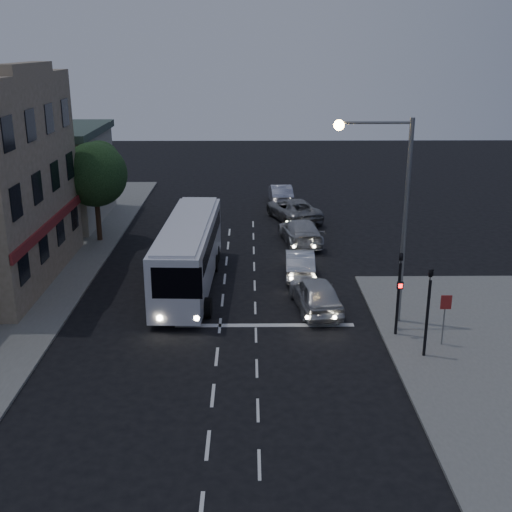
{
  "coord_description": "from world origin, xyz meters",
  "views": [
    {
      "loc": [
        1.32,
        -24.24,
        11.95
      ],
      "look_at": [
        1.65,
        5.25,
        2.2
      ],
      "focal_mm": 45.0,
      "sensor_mm": 36.0,
      "label": 1
    }
  ],
  "objects_px": {
    "traffic_signal_main": "(399,284)",
    "tour_bus": "(189,252)",
    "regulatory_sign": "(445,312)",
    "car_sedan_a": "(300,263)",
    "car_sedan_c": "(293,209)",
    "traffic_signal_side": "(429,302)",
    "street_tree": "(95,172)",
    "streetlight": "(391,199)",
    "car_sedan_b": "(300,232)",
    "car_extra": "(281,194)",
    "car_suv": "(316,294)"
  },
  "relations": [
    {
      "from": "regulatory_sign",
      "to": "streetlight",
      "type": "relative_size",
      "value": 0.24
    },
    {
      "from": "street_tree",
      "to": "streetlight",
      "type": "bearing_deg",
      "value": -39.51
    },
    {
      "from": "tour_bus",
      "to": "regulatory_sign",
      "type": "bearing_deg",
      "value": -30.75
    },
    {
      "from": "tour_bus",
      "to": "traffic_signal_main",
      "type": "height_order",
      "value": "traffic_signal_main"
    },
    {
      "from": "car_sedan_b",
      "to": "streetlight",
      "type": "bearing_deg",
      "value": 95.14
    },
    {
      "from": "regulatory_sign",
      "to": "street_tree",
      "type": "distance_m",
      "value": 23.4
    },
    {
      "from": "car_sedan_a",
      "to": "traffic_signal_main",
      "type": "height_order",
      "value": "traffic_signal_main"
    },
    {
      "from": "car_sedan_b",
      "to": "car_sedan_c",
      "type": "height_order",
      "value": "car_sedan_c"
    },
    {
      "from": "car_sedan_c",
      "to": "traffic_signal_side",
      "type": "bearing_deg",
      "value": 82.18
    },
    {
      "from": "streetlight",
      "to": "traffic_signal_side",
      "type": "bearing_deg",
      "value": -74.3
    },
    {
      "from": "regulatory_sign",
      "to": "car_sedan_a",
      "type": "bearing_deg",
      "value": 120.96
    },
    {
      "from": "car_sedan_b",
      "to": "car_sedan_c",
      "type": "distance_m",
      "value": 5.61
    },
    {
      "from": "car_sedan_a",
      "to": "regulatory_sign",
      "type": "bearing_deg",
      "value": 123.37
    },
    {
      "from": "car_suv",
      "to": "traffic_signal_main",
      "type": "relative_size",
      "value": 1.14
    },
    {
      "from": "tour_bus",
      "to": "car_sedan_c",
      "type": "xyz_separation_m",
      "value": [
        6.23,
        13.14,
        -1.09
      ]
    },
    {
      "from": "traffic_signal_main",
      "to": "car_sedan_b",
      "type": "bearing_deg",
      "value": 102.57
    },
    {
      "from": "tour_bus",
      "to": "street_tree",
      "type": "height_order",
      "value": "street_tree"
    },
    {
      "from": "car_sedan_a",
      "to": "traffic_signal_main",
      "type": "relative_size",
      "value": 1.06
    },
    {
      "from": "car_sedan_a",
      "to": "traffic_signal_main",
      "type": "xyz_separation_m",
      "value": [
        3.55,
        -7.73,
        1.71
      ]
    },
    {
      "from": "car_sedan_c",
      "to": "traffic_signal_side",
      "type": "xyz_separation_m",
      "value": [
        3.84,
        -21.26,
        1.64
      ]
    },
    {
      "from": "car_extra",
      "to": "street_tree",
      "type": "relative_size",
      "value": 0.76
    },
    {
      "from": "street_tree",
      "to": "car_sedan_b",
      "type": "bearing_deg",
      "value": -2.6
    },
    {
      "from": "car_suv",
      "to": "car_sedan_a",
      "type": "xyz_separation_m",
      "value": [
        -0.39,
        4.71,
        -0.08
      ]
    },
    {
      "from": "car_sedan_c",
      "to": "traffic_signal_side",
      "type": "height_order",
      "value": "traffic_signal_side"
    },
    {
      "from": "car_sedan_c",
      "to": "car_extra",
      "type": "xyz_separation_m",
      "value": [
        -0.66,
        4.99,
        -0.01
      ]
    },
    {
      "from": "tour_bus",
      "to": "streetlight",
      "type": "height_order",
      "value": "streetlight"
    },
    {
      "from": "streetlight",
      "to": "tour_bus",
      "type": "bearing_deg",
      "value": 152.64
    },
    {
      "from": "car_sedan_b",
      "to": "traffic_signal_main",
      "type": "distance_m",
      "value": 14.1
    },
    {
      "from": "car_sedan_a",
      "to": "regulatory_sign",
      "type": "height_order",
      "value": "regulatory_sign"
    },
    {
      "from": "traffic_signal_side",
      "to": "street_tree",
      "type": "height_order",
      "value": "street_tree"
    },
    {
      "from": "street_tree",
      "to": "car_suv",
      "type": "bearing_deg",
      "value": -41.59
    },
    {
      "from": "car_suv",
      "to": "traffic_signal_side",
      "type": "height_order",
      "value": "traffic_signal_side"
    },
    {
      "from": "regulatory_sign",
      "to": "street_tree",
      "type": "bearing_deg",
      "value": 138.92
    },
    {
      "from": "car_sedan_a",
      "to": "car_sedan_c",
      "type": "relative_size",
      "value": 0.77
    },
    {
      "from": "car_sedan_c",
      "to": "car_sedan_b",
      "type": "bearing_deg",
      "value": 72.87
    },
    {
      "from": "car_suv",
      "to": "car_sedan_c",
      "type": "relative_size",
      "value": 0.83
    },
    {
      "from": "tour_bus",
      "to": "regulatory_sign",
      "type": "relative_size",
      "value": 5.18
    },
    {
      "from": "tour_bus",
      "to": "streetlight",
      "type": "distance_m",
      "value": 10.96
    },
    {
      "from": "tour_bus",
      "to": "car_sedan_b",
      "type": "height_order",
      "value": "tour_bus"
    },
    {
      "from": "car_sedan_a",
      "to": "streetlight",
      "type": "xyz_separation_m",
      "value": [
        3.29,
        -6.31,
        5.02
      ]
    },
    {
      "from": "car_extra",
      "to": "streetlight",
      "type": "relative_size",
      "value": 0.52
    },
    {
      "from": "car_sedan_a",
      "to": "traffic_signal_side",
      "type": "bearing_deg",
      "value": 116.03
    },
    {
      "from": "car_sedan_c",
      "to": "traffic_signal_side",
      "type": "relative_size",
      "value": 1.38
    },
    {
      "from": "traffic_signal_main",
      "to": "tour_bus",
      "type": "bearing_deg",
      "value": 146.77
    },
    {
      "from": "tour_bus",
      "to": "car_extra",
      "type": "distance_m",
      "value": 19.0
    },
    {
      "from": "car_sedan_c",
      "to": "regulatory_sign",
      "type": "height_order",
      "value": "regulatory_sign"
    },
    {
      "from": "car_sedan_a",
      "to": "traffic_signal_main",
      "type": "distance_m",
      "value": 8.67
    },
    {
      "from": "tour_bus",
      "to": "traffic_signal_side",
      "type": "distance_m",
      "value": 12.94
    },
    {
      "from": "tour_bus",
      "to": "traffic_signal_main",
      "type": "bearing_deg",
      "value": -31.11
    },
    {
      "from": "car_suv",
      "to": "car_sedan_a",
      "type": "relative_size",
      "value": 1.08
    }
  ]
}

